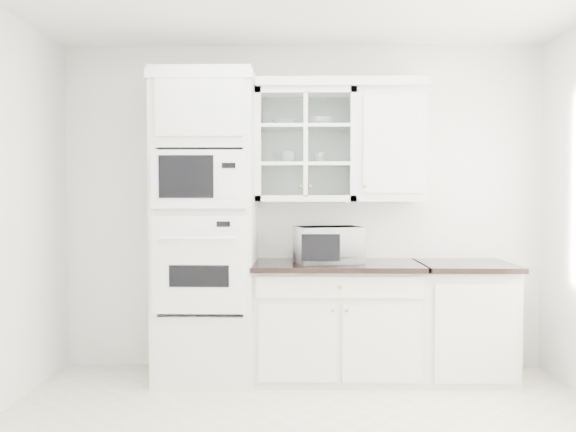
{
  "coord_description": "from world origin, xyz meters",
  "views": [
    {
      "loc": [
        -0.01,
        -2.98,
        1.44
      ],
      "look_at": [
        -0.1,
        1.05,
        1.3
      ],
      "focal_mm": 35.0,
      "sensor_mm": 36.0,
      "label": 1
    }
  ],
  "objects": [
    {
      "name": "base_cabinet_run",
      "position": [
        0.28,
        1.45,
        0.46
      ],
      "size": [
        1.32,
        0.67,
        0.92
      ],
      "color": "silver",
      "rests_on": "ground"
    },
    {
      "name": "bowl_b",
      "position": [
        0.14,
        1.58,
        2.04
      ],
      "size": [
        0.24,
        0.24,
        0.07
      ],
      "primitive_type": "imported",
      "rotation": [
        0.0,
        0.0,
        0.16
      ],
      "color": "white",
      "rests_on": "upper_cabinet_glass"
    },
    {
      "name": "countertop_microwave",
      "position": [
        0.21,
        1.41,
        1.06
      ],
      "size": [
        0.58,
        0.52,
        0.29
      ],
      "primitive_type": "imported",
      "rotation": [
        0.0,
        0.0,
        3.4
      ],
      "color": "white",
      "rests_on": "base_cabinet_run"
    },
    {
      "name": "bowl_a",
      "position": [
        -0.14,
        1.58,
        2.04
      ],
      "size": [
        0.21,
        0.21,
        0.05
      ],
      "primitive_type": "imported",
      "rotation": [
        0.0,
        0.0,
        0.01
      ],
      "color": "white",
      "rests_on": "upper_cabinet_glass"
    },
    {
      "name": "crown_molding",
      "position": [
        -0.07,
        1.56,
        2.33
      ],
      "size": [
        2.14,
        0.38,
        0.07
      ],
      "primitive_type": "cube",
      "color": "white",
      "rests_on": "room_shell"
    },
    {
      "name": "room_shell",
      "position": [
        0.0,
        0.43,
        1.78
      ],
      "size": [
        4.0,
        3.5,
        2.7
      ],
      "color": "white",
      "rests_on": "ground"
    },
    {
      "name": "cup_a",
      "position": [
        -0.11,
        1.6,
        1.76
      ],
      "size": [
        0.13,
        0.13,
        0.09
      ],
      "primitive_type": "imported",
      "rotation": [
        0.0,
        0.0,
        -0.08
      ],
      "color": "white",
      "rests_on": "upper_cabinet_glass"
    },
    {
      "name": "upper_cabinet_solid",
      "position": [
        0.71,
        1.58,
        1.85
      ],
      "size": [
        0.55,
        0.33,
        0.9
      ],
      "primitive_type": "cube",
      "color": "silver",
      "rests_on": "room_shell"
    },
    {
      "name": "upper_cabinet_glass",
      "position": [
        0.03,
        1.58,
        1.85
      ],
      "size": [
        0.8,
        0.33,
        0.9
      ],
      "color": "silver",
      "rests_on": "room_shell"
    },
    {
      "name": "oven_column",
      "position": [
        -0.75,
        1.42,
        1.2
      ],
      "size": [
        0.76,
        0.68,
        2.4
      ],
      "color": "silver",
      "rests_on": "ground"
    },
    {
      "name": "cup_b",
      "position": [
        0.14,
        1.59,
        1.75
      ],
      "size": [
        0.11,
        0.11,
        0.09
      ],
      "primitive_type": "imported",
      "rotation": [
        0.0,
        0.0,
        -0.19
      ],
      "color": "white",
      "rests_on": "upper_cabinet_glass"
    },
    {
      "name": "extra_base_cabinet",
      "position": [
        1.28,
        1.45,
        0.46
      ],
      "size": [
        0.72,
        0.67,
        0.92
      ],
      "color": "silver",
      "rests_on": "ground"
    }
  ]
}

